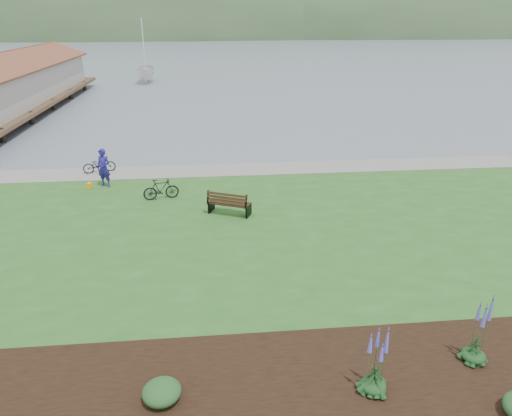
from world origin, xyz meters
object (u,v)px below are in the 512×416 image
Objects in this scene: person at (103,165)px; sailboat at (147,82)px; park_bench at (229,203)px; bicycle_a at (99,165)px.

sailboat is at bearing 115.41° from person.
park_bench is 46.08m from sailboat.
person is at bearing -86.46° from sailboat.
person is 41.05m from sailboat.
person is 2.51m from bicycle_a.
park_bench is at bearing -13.03° from person.
bicycle_a is 38.71m from sailboat.
park_bench is at bearing -149.68° from bicycle_a.
sailboat is at bearing 125.44° from park_bench.
park_bench is 7.54m from person.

